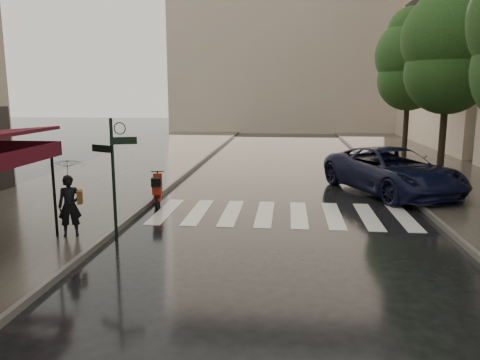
# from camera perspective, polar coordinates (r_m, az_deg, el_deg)

# --- Properties ---
(ground) EXTENTS (120.00, 120.00, 0.00)m
(ground) POSITION_cam_1_polar(r_m,az_deg,el_deg) (9.44, -14.30, -12.90)
(ground) COLOR black
(ground) RESTS_ON ground
(sidewalk_near) EXTENTS (6.00, 60.00, 0.12)m
(sidewalk_near) POSITION_cam_1_polar(r_m,az_deg,el_deg) (21.80, -14.71, 0.63)
(sidewalk_near) COLOR #38332D
(sidewalk_near) RESTS_ON ground
(sidewalk_far) EXTENTS (5.50, 60.00, 0.12)m
(sidewalk_far) POSITION_cam_1_polar(r_m,az_deg,el_deg) (21.64, 24.98, -0.10)
(sidewalk_far) COLOR #38332D
(sidewalk_far) RESTS_ON ground
(curb_near) EXTENTS (0.12, 60.00, 0.16)m
(curb_near) POSITION_cam_1_polar(r_m,az_deg,el_deg) (20.93, -6.87, 0.54)
(curb_near) COLOR #595651
(curb_near) RESTS_ON ground
(curb_far) EXTENTS (0.12, 60.00, 0.16)m
(curb_far) POSITION_cam_1_polar(r_m,az_deg,el_deg) (20.88, 17.71, 0.08)
(curb_far) COLOR #595651
(curb_far) RESTS_ON ground
(crosswalk) EXTENTS (7.85, 3.20, 0.01)m
(crosswalk) POSITION_cam_1_polar(r_m,az_deg,el_deg) (14.58, 5.11, -4.15)
(crosswalk) COLOR silver
(crosswalk) RESTS_ON ground
(signpost) EXTENTS (1.17, 0.29, 3.10)m
(signpost) POSITION_cam_1_polar(r_m,az_deg,el_deg) (12.05, -15.18, 1.27)
(signpost) COLOR black
(signpost) RESTS_ON ground
(backdrop_building) EXTENTS (22.00, 6.00, 20.00)m
(backdrop_building) POSITION_cam_1_polar(r_m,az_deg,el_deg) (46.53, 5.92, 18.34)
(backdrop_building) COLOR #B9A28E
(backdrop_building) RESTS_ON ground
(tree_mid) EXTENTS (3.80, 3.80, 8.34)m
(tree_mid) POSITION_cam_1_polar(r_m,az_deg,el_deg) (21.18, 24.20, 14.82)
(tree_mid) COLOR black
(tree_mid) RESTS_ON sidewalk_far
(tree_far) EXTENTS (3.80, 3.80, 8.16)m
(tree_far) POSITION_cam_1_polar(r_m,az_deg,el_deg) (27.94, 20.02, 13.58)
(tree_far) COLOR black
(tree_far) RESTS_ON sidewalk_far
(pedestrian_with_umbrella) EXTENTS (1.20, 1.21, 2.40)m
(pedestrian_with_umbrella) POSITION_cam_1_polar(r_m,az_deg,el_deg) (12.39, -20.25, 0.68)
(pedestrian_with_umbrella) COLOR black
(pedestrian_with_umbrella) RESTS_ON sidewalk_near
(scooter) EXTENTS (0.64, 1.60, 1.07)m
(scooter) POSITION_cam_1_polar(r_m,az_deg,el_deg) (15.74, -10.07, -1.34)
(scooter) COLOR black
(scooter) RESTS_ON ground
(parked_car) EXTENTS (5.03, 6.71, 1.69)m
(parked_car) POSITION_cam_1_polar(r_m,az_deg,el_deg) (18.25, 18.04, 1.06)
(parked_car) COLOR black
(parked_car) RESTS_ON ground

